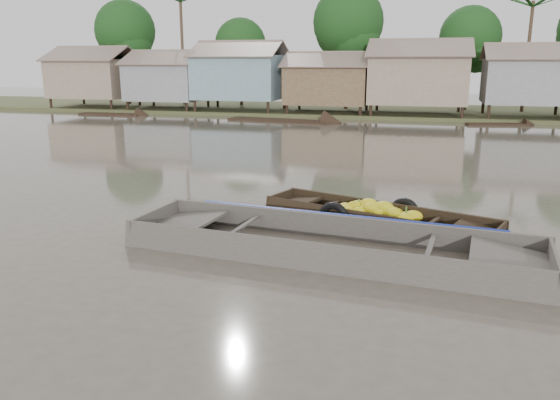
# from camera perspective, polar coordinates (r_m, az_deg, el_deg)

# --- Properties ---
(ground) EXTENTS (120.00, 120.00, 0.00)m
(ground) POSITION_cam_1_polar(r_m,az_deg,el_deg) (11.55, -2.01, -5.42)
(ground) COLOR #4C453A
(ground) RESTS_ON ground
(riverbank) EXTENTS (120.00, 12.47, 10.22)m
(riverbank) POSITION_cam_1_polar(r_m,az_deg,el_deg) (42.27, 15.06, 12.76)
(riverbank) COLOR #384723
(riverbank) RESTS_ON ground
(banana_boat) EXTENTS (5.99, 3.27, 0.85)m
(banana_boat) POSITION_cam_1_polar(r_m,az_deg,el_deg) (13.69, 9.78, -1.69)
(banana_boat) COLOR black
(banana_boat) RESTS_ON ground
(viewer_boat) EXTENTS (8.77, 3.09, 0.69)m
(viewer_boat) POSITION_cam_1_polar(r_m,az_deg,el_deg) (11.47, 5.35, -5.19)
(viewer_boat) COLOR #403A36
(viewer_boat) RESTS_ON ground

